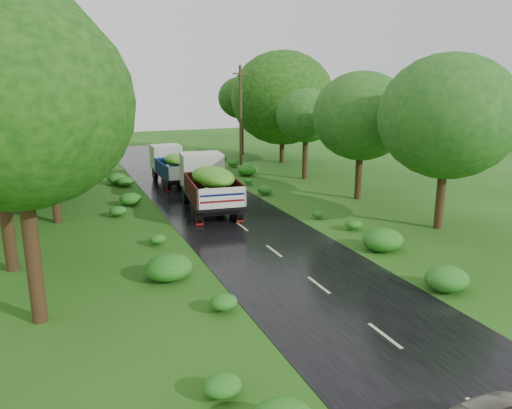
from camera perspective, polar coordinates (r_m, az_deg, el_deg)
ground at (r=15.78m, az=14.51°, el=-14.35°), size 120.00×120.00×0.00m
road at (r=19.57m, az=5.73°, el=-8.08°), size 6.50×80.00×0.02m
road_lines at (r=20.39m, az=4.41°, el=-7.06°), size 0.12×69.60×0.00m
truck_near at (r=28.67m, az=-5.50°, el=2.69°), size 3.27×7.28×2.96m
truck_far at (r=36.21m, az=-9.59°, el=4.63°), size 2.22×6.06×2.54m
utility_pole at (r=39.59m, az=-1.77°, el=9.80°), size 1.41×0.58×8.31m
trees_left at (r=33.17m, az=-25.61°, el=12.10°), size 6.82×34.91×9.43m
trees_right at (r=37.18m, az=6.82°, el=11.07°), size 5.25×30.19×7.57m
shrubs at (r=27.30m, az=-3.10°, el=-0.72°), size 11.90×44.00×0.70m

